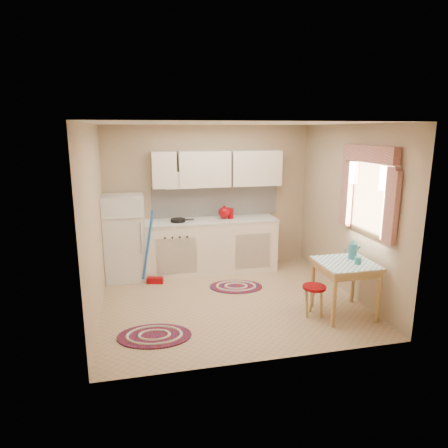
{
  "coord_description": "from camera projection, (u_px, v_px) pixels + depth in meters",
  "views": [
    {
      "loc": [
        -1.27,
        -5.24,
        2.42
      ],
      "look_at": [
        -0.03,
        0.25,
        1.08
      ],
      "focal_mm": 32.0,
      "sensor_mm": 36.0,
      "label": 1
    }
  ],
  "objects": [
    {
      "name": "fridge",
      "position": [
        125.0,
        238.0,
        6.52
      ],
      "size": [
        0.65,
        0.6,
        1.4
      ],
      "primitive_type": "cube",
      "color": "silver",
      "rests_on": "ground"
    },
    {
      "name": "rug_center",
      "position": [
        236.0,
        287.0,
        6.28
      ],
      "size": [
        0.93,
        0.72,
        0.02
      ],
      "primitive_type": null,
      "rotation": [
        0.0,
        0.0,
        -0.22
      ],
      "color": "maroon",
      "rests_on": "ground"
    },
    {
      "name": "mug",
      "position": [
        358.0,
        261.0,
        5.14
      ],
      "size": [
        0.1,
        0.1,
        0.1
      ],
      "primitive_type": "cylinder",
      "rotation": [
        0.0,
        0.0,
        -0.25
      ],
      "color": "teal",
      "rests_on": "table"
    },
    {
      "name": "stool",
      "position": [
        313.0,
        301.0,
        5.28
      ],
      "size": [
        0.39,
        0.39,
        0.42
      ],
      "primitive_type": "cylinder",
      "rotation": [
        0.0,
        0.0,
        -0.32
      ],
      "color": "#8C0509",
      "rests_on": "ground"
    },
    {
      "name": "base_cabinets",
      "position": [
        211.0,
        246.0,
        6.93
      ],
      "size": [
        2.25,
        0.6,
        0.88
      ],
      "primitive_type": "cube",
      "color": "white",
      "rests_on": "ground"
    },
    {
      "name": "rug_left",
      "position": [
        154.0,
        336.0,
        4.78
      ],
      "size": [
        0.97,
        0.72,
        0.02
      ],
      "primitive_type": null,
      "rotation": [
        0.0,
        0.0,
        -0.15
      ],
      "color": "maroon",
      "rests_on": "ground"
    },
    {
      "name": "coffee_pot",
      "position": [
        353.0,
        249.0,
        5.34
      ],
      "size": [
        0.18,
        0.17,
        0.29
      ],
      "primitive_type": null,
      "rotation": [
        0.0,
        0.0,
        -0.4
      ],
      "color": "teal",
      "rests_on": "table"
    },
    {
      "name": "room_shell",
      "position": [
        237.0,
        189.0,
        5.7
      ],
      "size": [
        3.64,
        3.6,
        2.52
      ],
      "color": "tan",
      "rests_on": "ground"
    },
    {
      "name": "frying_pan",
      "position": [
        178.0,
        220.0,
        6.65
      ],
      "size": [
        0.26,
        0.26,
        0.05
      ],
      "primitive_type": "cylinder",
      "rotation": [
        0.0,
        0.0,
        -0.04
      ],
      "color": "black",
      "rests_on": "countertop"
    },
    {
      "name": "red_kettle",
      "position": [
        224.0,
        213.0,
        6.85
      ],
      "size": [
        0.26,
        0.24,
        0.22
      ],
      "primitive_type": null,
      "rotation": [
        0.0,
        0.0,
        -0.21
      ],
      "color": "#8C0509",
      "rests_on": "countertop"
    },
    {
      "name": "table",
      "position": [
        344.0,
        288.0,
        5.31
      ],
      "size": [
        0.72,
        0.72,
        0.72
      ],
      "primitive_type": "cube",
      "color": "tan",
      "rests_on": "ground"
    },
    {
      "name": "countertop",
      "position": [
        211.0,
        221.0,
        6.83
      ],
      "size": [
        2.27,
        0.62,
        0.04
      ],
      "primitive_type": "cube",
      "color": "beige",
      "rests_on": "base_cabinets"
    },
    {
      "name": "broom",
      "position": [
        154.0,
        248.0,
        6.3
      ],
      "size": [
        0.3,
        0.18,
        1.2
      ],
      "primitive_type": null,
      "rotation": [
        0.0,
        0.0,
        -0.22
      ],
      "color": "blue",
      "rests_on": "ground"
    },
    {
      "name": "red_canister",
      "position": [
        231.0,
        214.0,
        6.88
      ],
      "size": [
        0.12,
        0.12,
        0.16
      ],
      "primitive_type": "cylinder",
      "rotation": [
        0.0,
        0.0,
        0.17
      ],
      "color": "#8C0509",
      "rests_on": "countertop"
    }
  ]
}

